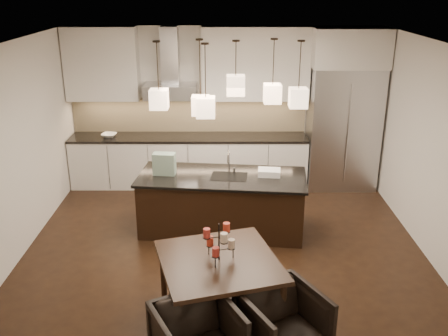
{
  "coord_description": "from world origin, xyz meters",
  "views": [
    {
      "loc": [
        -0.02,
        -6.09,
        3.52
      ],
      "look_at": [
        0.0,
        0.2,
        1.15
      ],
      "focal_mm": 40.0,
      "sensor_mm": 36.0,
      "label": 1
    }
  ],
  "objects_px": {
    "island_body": "(222,204)",
    "armchair_right": "(283,324)",
    "refrigerator": "(343,128)",
    "dining_table": "(219,289)"
  },
  "relations": [
    {
      "from": "island_body",
      "to": "armchair_right",
      "type": "bearing_deg",
      "value": -71.29
    },
    {
      "from": "refrigerator",
      "to": "dining_table",
      "type": "xyz_separation_m",
      "value": [
        -2.16,
        -3.84,
        -0.71
      ]
    },
    {
      "from": "refrigerator",
      "to": "island_body",
      "type": "xyz_separation_m",
      "value": [
        -2.13,
        -1.75,
        -0.66
      ]
    },
    {
      "from": "island_body",
      "to": "armchair_right",
      "type": "xyz_separation_m",
      "value": [
        0.6,
        -2.67,
        -0.07
      ]
    },
    {
      "from": "island_body",
      "to": "dining_table",
      "type": "relative_size",
      "value": 1.93
    },
    {
      "from": "refrigerator",
      "to": "dining_table",
      "type": "relative_size",
      "value": 1.77
    },
    {
      "from": "refrigerator",
      "to": "island_body",
      "type": "distance_m",
      "value": 2.83
    },
    {
      "from": "refrigerator",
      "to": "armchair_right",
      "type": "xyz_separation_m",
      "value": [
        -1.53,
        -4.42,
        -0.73
      ]
    },
    {
      "from": "refrigerator",
      "to": "island_body",
      "type": "bearing_deg",
      "value": -140.62
    },
    {
      "from": "refrigerator",
      "to": "dining_table",
      "type": "bearing_deg",
      "value": -119.31
    }
  ]
}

